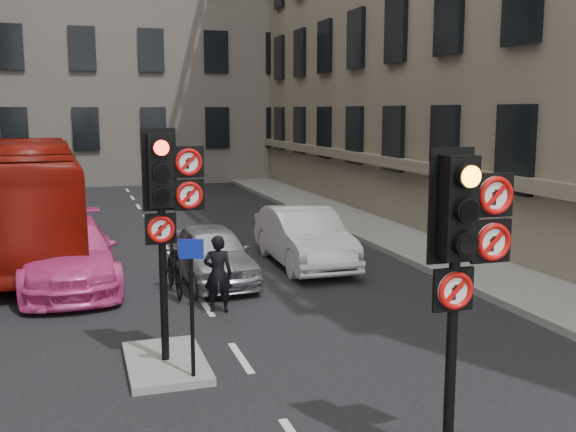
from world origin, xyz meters
TOP-DOWN VIEW (x-y plane):
  - pavement_right at (7.20, 12.00)m, footprint 3.00×50.00m
  - centre_island at (-1.20, 5.00)m, footprint 1.20×2.00m
  - building_far at (0.00, 38.00)m, footprint 30.00×14.00m
  - signal_near at (1.49, 0.99)m, footprint 0.91×0.40m
  - signal_far at (-1.11, 4.99)m, footprint 0.91×0.40m
  - car_silver at (0.54, 10.02)m, footprint 1.69×3.92m
  - car_white at (3.11, 10.94)m, footprint 1.65×4.52m
  - car_pink at (-2.66, 10.60)m, footprint 2.25×5.19m
  - bus_red at (-3.73, 14.73)m, footprint 3.01×11.28m
  - motorcycle at (-0.46, 9.20)m, footprint 0.56×1.91m
  - motorcyclist at (0.18, 7.59)m, footprint 0.64×0.50m
  - info_sign at (-0.90, 4.18)m, footprint 0.35×0.14m

SIDE VIEW (x-z plane):
  - centre_island at x=-1.20m, z-range 0.00..0.12m
  - pavement_right at x=7.20m, z-range 0.00..0.16m
  - motorcycle at x=-0.46m, z-range 0.00..1.14m
  - car_silver at x=0.54m, z-range 0.00..1.32m
  - car_white at x=3.11m, z-range 0.00..1.48m
  - car_pink at x=-2.66m, z-range 0.00..1.49m
  - motorcyclist at x=0.18m, z-range 0.00..1.55m
  - info_sign at x=-0.90m, z-range 0.42..2.46m
  - bus_red at x=-3.73m, z-range 0.00..3.12m
  - signal_near at x=1.49m, z-range 0.79..4.37m
  - signal_far at x=-1.11m, z-range 0.91..4.49m
  - building_far at x=0.00m, z-range 0.00..20.00m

